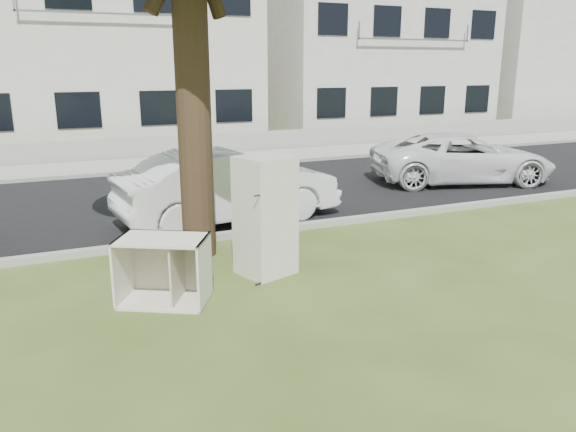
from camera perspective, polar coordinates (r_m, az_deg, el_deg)
name	(u,v)px	position (r m, az deg, el deg)	size (l,w,h in m)	color
ground	(261,288)	(7.97, -2.75, -7.32)	(120.00, 120.00, 0.00)	#3A4D1B
road	(170,199)	(13.50, -11.94, 1.72)	(120.00, 7.00, 0.01)	black
kerb_near	(212,240)	(10.17, -7.72, -2.46)	(120.00, 0.18, 0.12)	gray
kerb_far	(143,174)	(16.93, -14.47, 4.20)	(120.00, 0.18, 0.12)	gray
sidewalk	(135,166)	(18.34, -15.24, 4.96)	(120.00, 2.80, 0.01)	gray
low_wall	(127,148)	(19.86, -16.03, 6.64)	(120.00, 0.15, 0.70)	gray
townhouse_center	(103,48)	(24.55, -18.31, 15.87)	(11.22, 8.16, 7.44)	silver
townhouse_right	(362,58)	(28.45, 7.49, 15.64)	(10.20, 8.16, 6.84)	silver
filler_right	(562,63)	(37.93, 26.06, 13.76)	(16.00, 9.00, 6.40)	silver
fridge	(265,216)	(8.28, -2.32, 0.01)	(0.73, 0.68, 1.77)	silver
cabinet	(163,270)	(7.55, -12.54, -5.39)	(1.13, 0.70, 0.88)	beige
plank_b	(138,289)	(8.18, -15.00, -7.17)	(0.91, 0.09, 0.02)	tan
plank_c	(131,275)	(8.72, -15.62, -5.80)	(0.78, 0.09, 0.02)	tan
car_center	(229,186)	(11.22, -6.01, 3.09)	(1.54, 4.43, 1.46)	silver
car_right	(462,158)	(15.74, 17.29, 5.65)	(2.19, 4.75, 1.32)	white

